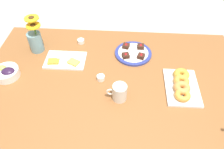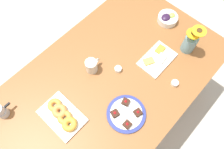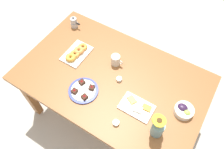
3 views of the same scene
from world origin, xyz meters
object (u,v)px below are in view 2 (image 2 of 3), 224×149
coffee_mug (92,66)px  cheese_platter (157,59)px  jam_cup_honey (175,83)px  flower_vase (190,42)px  croissant_platter (62,115)px  moka_pot (1,111)px  grape_bowl (168,18)px  dessert_plate (126,114)px  jam_cup_berry (118,69)px  dining_table (112,82)px

coffee_mug → cheese_platter: 0.46m
cheese_platter → jam_cup_honey: 0.21m
cheese_platter → flower_vase: bearing=-26.1°
croissant_platter → moka_pot: (-0.24, 0.28, 0.03)m
grape_bowl → moka_pot: bearing=166.5°
jam_cup_honey → moka_pot: size_ratio=0.40×
dessert_plate → jam_cup_honey: bearing=-15.1°
grape_bowl → jam_cup_honey: bearing=-137.8°
cheese_platter → moka_pot: (-0.96, 0.46, 0.04)m
jam_cup_honey → flower_vase: (0.28, 0.10, 0.07)m
grape_bowl → croissant_platter: size_ratio=0.53×
flower_vase → moka_pot: size_ratio=2.09×
jam_cup_berry → moka_pot: bearing=156.0°
coffee_mug → croissant_platter: coffee_mug is taller
flower_vase → jam_cup_berry: bearing=151.6°
moka_pot → coffee_mug: bearing=-17.0°
jam_cup_berry → dessert_plate: (-0.19, -0.25, -0.00)m
dining_table → grape_bowl: bearing=1.4°
jam_cup_honey → jam_cup_berry: bearing=117.2°
jam_cup_berry → jam_cup_honey: bearing=-62.8°
dining_table → flower_vase: 0.60m
jam_cup_honey → moka_pot: 1.11m
dining_table → jam_cup_berry: size_ratio=33.33×
jam_cup_berry → grape_bowl: bearing=0.9°
jam_cup_berry → flower_vase: bearing=-28.4°
jam_cup_berry → flower_vase: flower_vase is taller
coffee_mug → jam_cup_berry: bearing=-49.2°
moka_pot → cheese_platter: bearing=-25.7°
dining_table → moka_pot: (-0.64, 0.32, 0.13)m
jam_cup_honey → jam_cup_berry: 0.39m
cheese_platter → flower_vase: size_ratio=1.05×
grape_bowl → flower_vase: (-0.11, -0.26, 0.06)m
dessert_plate → cheese_platter: bearing=12.8°
cheese_platter → croissant_platter: bearing=166.0°
coffee_mug → flower_vase: bearing=-33.6°
croissant_platter → flower_vase: size_ratio=1.13×
croissant_platter → jam_cup_berry: bearing=-4.2°
dining_table → cheese_platter: size_ratio=6.15×
grape_bowl → cheese_platter: (-0.32, -0.15, -0.02)m
jam_cup_honey → moka_pot: moka_pot is taller
jam_cup_berry → moka_pot: (-0.71, 0.32, 0.03)m
croissant_platter → cheese_platter: bearing=-14.0°
jam_cup_honey → cheese_platter: bearing=70.5°
coffee_mug → grape_bowl: (0.69, -0.13, -0.02)m
dining_table → dessert_plate: bearing=-118.1°
cheese_platter → moka_pot: moka_pot is taller
dessert_plate → coffee_mug: bearing=78.4°
coffee_mug → jam_cup_honey: size_ratio=2.38×
grape_bowl → jam_cup_berry: (-0.57, -0.01, -0.01)m
cheese_platter → dessert_plate: 0.45m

